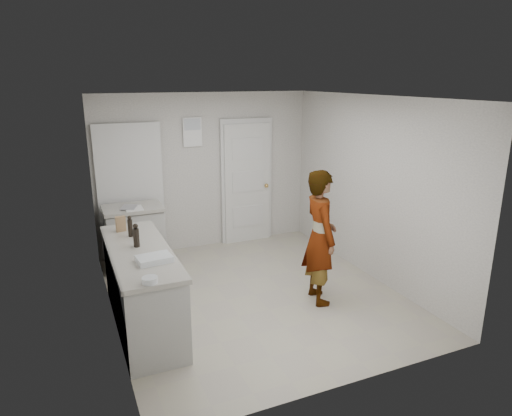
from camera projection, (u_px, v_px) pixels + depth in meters
name	position (u px, v px, depth m)	size (l,w,h in m)	color
ground	(254.00, 294.00, 5.93)	(4.00, 4.00, 0.00)	#AEA892
room_shell	(196.00, 187.00, 7.31)	(4.00, 4.00, 4.00)	#A7A39E
main_counter	(142.00, 291.00, 5.09)	(0.64, 1.96, 0.93)	#B8B9B4
side_counter	(135.00, 239.00, 6.70)	(0.84, 0.61, 0.93)	#B8B9B4
person	(320.00, 237.00, 5.57)	(0.61, 0.40, 1.68)	silver
cake_mix_box	(121.00, 224.00, 5.49)	(0.12, 0.05, 0.19)	#9A794D
spice_jar	(136.00, 234.00, 5.31)	(0.05, 0.05, 0.08)	tan
oil_cruet_a	(136.00, 236.00, 4.98)	(0.07, 0.07, 0.27)	black
oil_cruet_b	(130.00, 227.00, 5.31)	(0.06, 0.06, 0.25)	black
baking_dish	(154.00, 259.00, 4.61)	(0.36, 0.27, 0.06)	silver
egg_bowl	(150.00, 280.00, 4.13)	(0.15, 0.15, 0.06)	silver
papers	(134.00, 208.00, 6.47)	(0.24, 0.31, 0.01)	white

